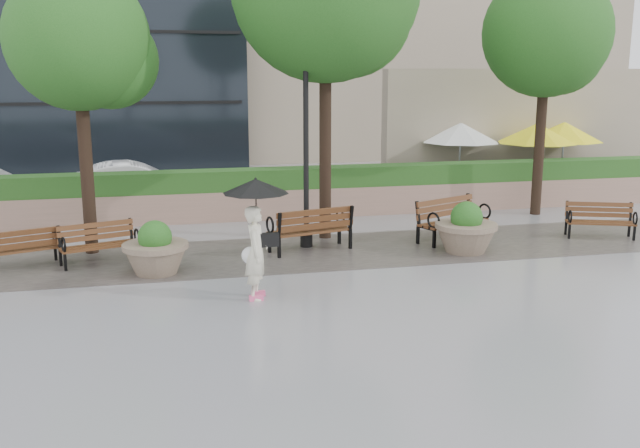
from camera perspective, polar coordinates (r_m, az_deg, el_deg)
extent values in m
plane|color=gray|center=(12.88, -0.46, -5.70)|extent=(100.00, 100.00, 0.00)
cube|color=#383330|center=(15.71, -2.81, -2.39)|extent=(28.00, 3.20, 0.01)
cube|color=#A07867|center=(19.48, -4.88, 1.65)|extent=(24.00, 0.80, 0.80)
cube|color=#1E4717|center=(19.37, -4.92, 3.61)|extent=(24.00, 0.75, 0.55)
cube|color=tan|center=(25.17, 16.14, 7.28)|extent=(10.00, 0.60, 4.00)
cube|color=#1E4717|center=(23.20, 17.43, 2.96)|extent=(8.00, 0.50, 0.90)
cube|color=black|center=(23.46, -6.23, 2.44)|extent=(40.00, 7.00, 0.00)
cube|color=#59301A|center=(15.74, -22.91, -1.91)|extent=(1.62, 0.97, 0.04)
cube|color=#59301A|center=(15.45, -22.83, -1.14)|extent=(1.50, 0.63, 0.37)
cube|color=black|center=(15.76, -22.84, -2.58)|extent=(1.65, 1.06, 0.40)
torus|color=black|center=(15.99, -20.47, -0.93)|extent=(0.15, 0.32, 0.32)
cube|color=#59301A|center=(15.48, -17.22, -1.70)|extent=(1.64, 0.95, 0.04)
cube|color=#59301A|center=(15.65, -17.50, -0.55)|extent=(1.53, 0.60, 0.37)
cube|color=black|center=(15.55, -17.20, -2.34)|extent=(1.67, 1.03, 0.40)
torus|color=black|center=(15.14, -19.83, -1.57)|extent=(0.14, 0.32, 0.32)
torus|color=black|center=(15.48, -14.45, -0.93)|extent=(0.14, 0.32, 0.32)
cube|color=#59301A|center=(15.86, -0.83, -0.55)|extent=(1.94, 1.01, 0.05)
cube|color=#59301A|center=(15.54, -0.35, 0.39)|extent=(1.84, 0.59, 0.44)
cube|color=black|center=(15.89, -0.78, -1.34)|extent=(1.97, 1.11, 0.48)
torus|color=black|center=(16.39, 1.63, 0.53)|extent=(0.15, 0.38, 0.38)
torus|color=black|center=(15.63, -4.02, -0.08)|extent=(0.15, 0.38, 0.38)
cube|color=#59301A|center=(17.06, 10.64, 0.14)|extent=(1.92, 1.28, 0.05)
cube|color=#59301A|center=(17.18, 9.96, 1.35)|extent=(1.74, 0.89, 0.44)
cube|color=black|center=(17.12, 10.53, -0.55)|extent=(1.97, 1.37, 0.48)
torus|color=black|center=(16.26, 9.07, 0.28)|extent=(0.21, 0.37, 0.38)
torus|color=black|center=(17.56, 13.04, 1.00)|extent=(0.21, 0.37, 0.38)
cube|color=#59301A|center=(18.34, 21.51, 0.11)|extent=(1.63, 1.00, 0.04)
cube|color=#59301A|center=(18.52, 21.41, 1.08)|extent=(1.50, 0.66, 0.37)
cube|color=black|center=(18.40, 21.45, -0.43)|extent=(1.66, 1.08, 0.40)
torus|color=black|center=(18.00, 19.38, 0.56)|extent=(0.16, 0.32, 0.32)
torus|color=black|center=(18.35, 23.91, 0.41)|extent=(0.16, 0.32, 0.32)
cylinder|color=#7F6B56|center=(14.41, -13.04, -1.72)|extent=(1.29, 1.29, 0.10)
sphere|color=#154614|center=(14.37, -13.07, -1.03)|extent=(0.66, 0.66, 0.66)
cylinder|color=#7F6B56|center=(16.01, 11.62, -0.13)|extent=(1.37, 1.37, 0.11)
sphere|color=#154614|center=(15.98, 11.65, 0.53)|extent=(0.70, 0.70, 0.70)
cylinder|color=black|center=(15.93, -1.12, 5.36)|extent=(0.12, 0.12, 4.12)
cylinder|color=black|center=(16.27, -1.10, -1.33)|extent=(0.28, 0.28, 0.30)
sphere|color=black|center=(15.82, -1.16, 12.97)|extent=(0.24, 0.24, 0.24)
cylinder|color=black|center=(16.19, -18.24, 5.16)|extent=(0.28, 0.28, 4.29)
sphere|color=#154614|center=(16.10, -18.84, 13.84)|extent=(2.98, 2.98, 2.98)
sphere|color=#154614|center=(16.35, -16.49, 12.44)|extent=(2.09, 2.09, 2.09)
cylinder|color=black|center=(16.77, 0.43, 7.93)|extent=(0.28, 0.28, 5.42)
sphere|color=#154614|center=(17.21, 2.23, 16.54)|extent=(3.01, 3.01, 3.01)
cylinder|color=black|center=(20.60, 17.21, 7.06)|extent=(0.28, 0.28, 4.60)
sphere|color=#154614|center=(20.56, 17.69, 14.37)|extent=(3.42, 3.42, 3.42)
sphere|color=#154614|center=(21.10, 18.63, 12.99)|extent=(2.39, 2.39, 2.39)
cylinder|color=black|center=(23.58, 10.99, 2.45)|extent=(0.40, 0.40, 0.10)
cylinder|color=#99999E|center=(23.43, 11.10, 4.98)|extent=(0.06, 0.06, 2.20)
cone|color=white|center=(23.33, 11.19, 7.18)|extent=(2.50, 2.50, 0.60)
cylinder|color=black|center=(23.86, 16.68, 2.28)|extent=(0.40, 0.40, 0.10)
cylinder|color=#99999E|center=(23.71, 16.84, 4.77)|extent=(0.06, 0.06, 2.20)
cone|color=#FFF01A|center=(23.62, 16.97, 6.94)|extent=(2.50, 2.50, 0.60)
cylinder|color=black|center=(24.78, 18.64, 2.50)|extent=(0.40, 0.40, 0.10)
cylinder|color=#99999E|center=(24.63, 18.80, 4.91)|extent=(0.06, 0.06, 2.20)
cone|color=#FFF01A|center=(24.55, 18.95, 6.99)|extent=(2.50, 2.50, 0.60)
imported|color=silver|center=(22.11, -14.69, 3.18)|extent=(3.98, 1.69, 1.28)
imported|color=beige|center=(12.52, -5.10, -2.04)|extent=(0.61, 0.74, 1.78)
cube|color=#F2598C|center=(12.87, -4.95, -5.56)|extent=(0.18, 0.27, 0.09)
cube|color=#F2598C|center=(12.62, -5.12, -5.92)|extent=(0.18, 0.27, 0.09)
cube|color=black|center=(12.50, -4.08, -1.26)|extent=(0.20, 0.35, 0.24)
sphere|color=white|center=(12.79, -5.61, -2.51)|extent=(0.31, 0.31, 0.31)
cylinder|color=black|center=(12.42, -5.13, 1.00)|extent=(0.02, 0.02, 0.94)
cone|color=black|center=(12.34, -5.16, 3.02)|extent=(1.16, 1.16, 0.24)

